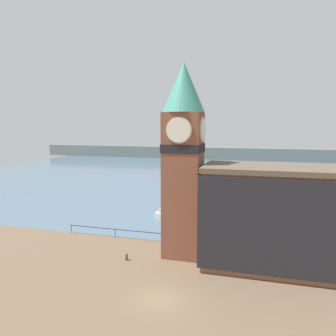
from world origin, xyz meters
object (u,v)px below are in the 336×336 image
at_px(boat_near, 175,215).
at_px(mooring_bollard_near, 127,256).
at_px(clock_tower, 183,156).
at_px(pier_building, 273,217).

distance_m(boat_near, mooring_bollard_near, 16.16).
height_order(clock_tower, boat_near, clock_tower).
bearing_deg(mooring_bollard_near, boat_near, 86.19).
height_order(pier_building, mooring_bollard_near, pier_building).
bearing_deg(pier_building, mooring_bollard_near, -170.07).
xyz_separation_m(pier_building, mooring_bollard_near, (-14.62, -2.56, -4.70)).
xyz_separation_m(clock_tower, mooring_bollard_near, (-5.34, -3.20, -10.50)).
distance_m(clock_tower, boat_near, 17.08).
height_order(clock_tower, pier_building, clock_tower).
relative_size(clock_tower, pier_building, 1.48).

